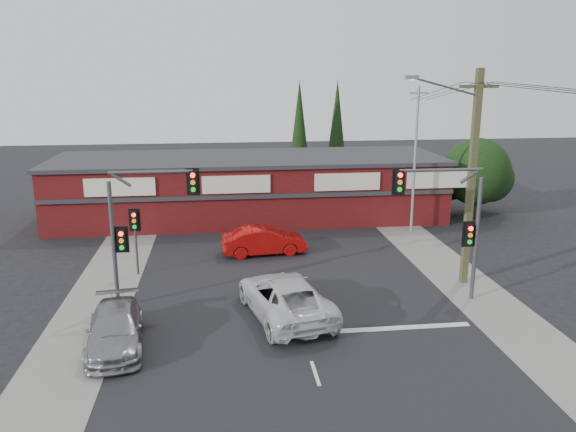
{
  "coord_description": "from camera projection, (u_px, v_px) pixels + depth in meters",
  "views": [
    {
      "loc": [
        -2.98,
        -21.18,
        9.81
      ],
      "look_at": [
        -0.01,
        3.0,
        3.56
      ],
      "focal_mm": 35.0,
      "sensor_mm": 36.0,
      "label": 1
    }
  ],
  "objects": [
    {
      "name": "utility_pole",
      "position": [
        469.0,
        172.0,
        25.67
      ],
      "size": [
        4.38,
        0.59,
        10.0
      ],
      "color": "brown",
      "rests_on": "ground"
    },
    {
      "name": "pedestal_signal",
      "position": [
        135.0,
        228.0,
        27.47
      ],
      "size": [
        0.55,
        0.27,
        3.38
      ],
      "color": "#47494C",
      "rests_on": "ground"
    },
    {
      "name": "lane_dashes",
      "position": [
        297.0,
        317.0,
        23.15
      ],
      "size": [
        0.12,
        37.62,
        0.01
      ],
      "color": "silver",
      "rests_on": "ground"
    },
    {
      "name": "stop_line",
      "position": [
        390.0,
        328.0,
        22.12
      ],
      "size": [
        6.5,
        0.35,
        0.01
      ],
      "primitive_type": "cube",
      "color": "silver",
      "rests_on": "ground"
    },
    {
      "name": "red_sedan",
      "position": [
        264.0,
        241.0,
        31.03
      ],
      "size": [
        4.76,
        2.06,
        1.52
      ],
      "primitive_type": "imported",
      "rotation": [
        0.0,
        0.0,
        1.67
      ],
      "color": "#AA0C0A",
      "rests_on": "ground"
    },
    {
      "name": "conifer_far",
      "position": [
        337.0,
        125.0,
        47.61
      ],
      "size": [
        1.8,
        1.8,
        9.25
      ],
      "color": "#2D2116",
      "rests_on": "ground"
    },
    {
      "name": "shop_building",
      "position": [
        249.0,
        186.0,
        38.83
      ],
      "size": [
        27.3,
        8.4,
        4.22
      ],
      "color": "#4B0F10",
      "rests_on": "ground"
    },
    {
      "name": "steel_pole",
      "position": [
        415.0,
        158.0,
        34.58
      ],
      "size": [
        1.2,
        0.16,
        9.0
      ],
      "color": "gray",
      "rests_on": "ground"
    },
    {
      "name": "traffic_mast_right",
      "position": [
        453.0,
        214.0,
        23.94
      ],
      "size": [
        3.96,
        0.27,
        5.97
      ],
      "color": "#47494C",
      "rests_on": "ground"
    },
    {
      "name": "road_strip",
      "position": [
        283.0,
        275.0,
        27.96
      ],
      "size": [
        14.0,
        70.0,
        0.01
      ],
      "primitive_type": "cube",
      "color": "black",
      "rests_on": "ground"
    },
    {
      "name": "ground",
      "position": [
        297.0,
        317.0,
        23.15
      ],
      "size": [
        120.0,
        120.0,
        0.0
      ],
      "primitive_type": "plane",
      "color": "black",
      "rests_on": "ground"
    },
    {
      "name": "white_suv",
      "position": [
        285.0,
        297.0,
        23.08
      ],
      "size": [
        4.02,
        6.51,
        1.68
      ],
      "primitive_type": "imported",
      "rotation": [
        0.0,
        0.0,
        3.36
      ],
      "color": "silver",
      "rests_on": "ground"
    },
    {
      "name": "traffic_mast_left",
      "position": [
        138.0,
        218.0,
        23.34
      ],
      "size": [
        3.77,
        0.27,
        5.97
      ],
      "color": "#47494C",
      "rests_on": "ground"
    },
    {
      "name": "power_lines",
      "position": [
        549.0,
        95.0,
        19.53
      ],
      "size": [
        2.01,
        29.0,
        1.22
      ],
      "color": "black",
      "rests_on": "ground"
    },
    {
      "name": "silver_suv",
      "position": [
        115.0,
        329.0,
        20.51
      ],
      "size": [
        2.49,
        4.99,
        1.39
      ],
      "primitive_type": "imported",
      "rotation": [
        0.0,
        0.0,
        0.12
      ],
      "color": "gray",
      "rests_on": "ground"
    },
    {
      "name": "verge_left",
      "position": [
        108.0,
        282.0,
        26.95
      ],
      "size": [
        3.0,
        70.0,
        0.02
      ],
      "primitive_type": "cube",
      "color": "gray",
      "rests_on": "ground"
    },
    {
      "name": "verge_right",
      "position": [
        447.0,
        268.0,
        28.96
      ],
      "size": [
        3.0,
        70.0,
        0.02
      ],
      "primitive_type": "cube",
      "color": "gray",
      "rests_on": "ground"
    },
    {
      "name": "tree_cluster",
      "position": [
        476.0,
        175.0,
        39.01
      ],
      "size": [
        5.9,
        5.1,
        5.5
      ],
      "color": "#2D2116",
      "rests_on": "ground"
    },
    {
      "name": "conifer_near",
      "position": [
        299.0,
        127.0,
        45.27
      ],
      "size": [
        1.8,
        1.8,
        9.25
      ],
      "color": "#2D2116",
      "rests_on": "ground"
    }
  ]
}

